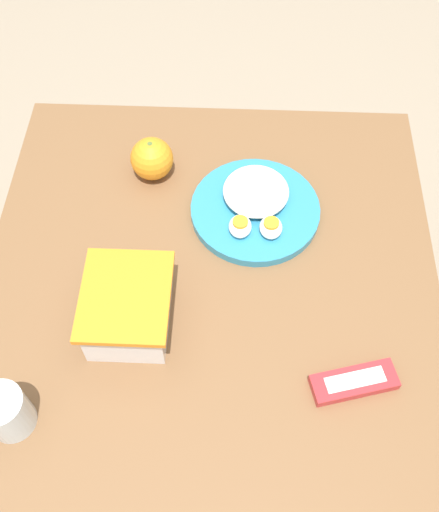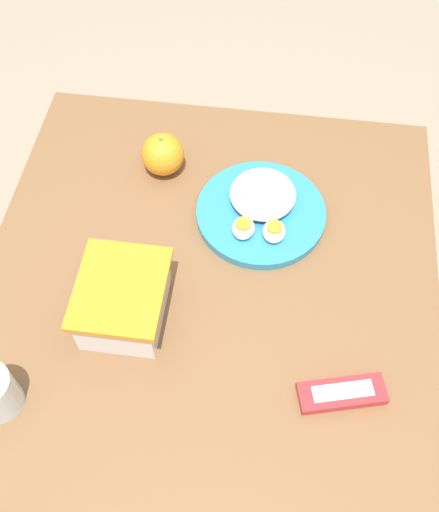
{
  "view_description": "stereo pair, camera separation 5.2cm",
  "coord_description": "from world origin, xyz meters",
  "px_view_note": "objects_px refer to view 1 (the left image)",
  "views": [
    {
      "loc": [
        -0.5,
        -0.04,
        1.62
      ],
      "look_at": [
        0.07,
        -0.02,
        0.75
      ],
      "focal_mm": 42.0,
      "sensor_mm": 36.0,
      "label": 1
    },
    {
      "loc": [
        -0.49,
        -0.09,
        1.62
      ],
      "look_at": [
        0.07,
        -0.02,
        0.75
      ],
      "focal_mm": 42.0,
      "sensor_mm": 36.0,
      "label": 2
    }
  ],
  "objects_px": {
    "rice_plate": "(255,205)",
    "candy_bar": "(354,382)",
    "food_container": "(129,310)",
    "drinking_glass": "(6,412)",
    "orange_fruit": "(152,159)"
  },
  "relations": [
    {
      "from": "rice_plate",
      "to": "candy_bar",
      "type": "xyz_separation_m",
      "value": [
        -0.34,
        -0.16,
        -0.01
      ]
    },
    {
      "from": "food_container",
      "to": "drinking_glass",
      "type": "relative_size",
      "value": 2.04
    },
    {
      "from": "orange_fruit",
      "to": "candy_bar",
      "type": "relative_size",
      "value": 0.58
    },
    {
      "from": "drinking_glass",
      "to": "rice_plate",
      "type": "bearing_deg",
      "value": -41.16
    },
    {
      "from": "food_container",
      "to": "orange_fruit",
      "type": "relative_size",
      "value": 2.03
    },
    {
      "from": "drinking_glass",
      "to": "food_container",
      "type": "bearing_deg",
      "value": -41.86
    },
    {
      "from": "rice_plate",
      "to": "candy_bar",
      "type": "relative_size",
      "value": 1.69
    },
    {
      "from": "food_container",
      "to": "drinking_glass",
      "type": "bearing_deg",
      "value": 138.14
    },
    {
      "from": "candy_bar",
      "to": "food_container",
      "type": "bearing_deg",
      "value": 74.88
    },
    {
      "from": "orange_fruit",
      "to": "candy_bar",
      "type": "height_order",
      "value": "orange_fruit"
    },
    {
      "from": "orange_fruit",
      "to": "drinking_glass",
      "type": "distance_m",
      "value": 0.53
    },
    {
      "from": "food_container",
      "to": "candy_bar",
      "type": "height_order",
      "value": "food_container"
    },
    {
      "from": "candy_bar",
      "to": "orange_fruit",
      "type": "bearing_deg",
      "value": 40.2
    },
    {
      "from": "candy_bar",
      "to": "rice_plate",
      "type": "bearing_deg",
      "value": 25.05
    },
    {
      "from": "rice_plate",
      "to": "drinking_glass",
      "type": "relative_size",
      "value": 2.94
    }
  ]
}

